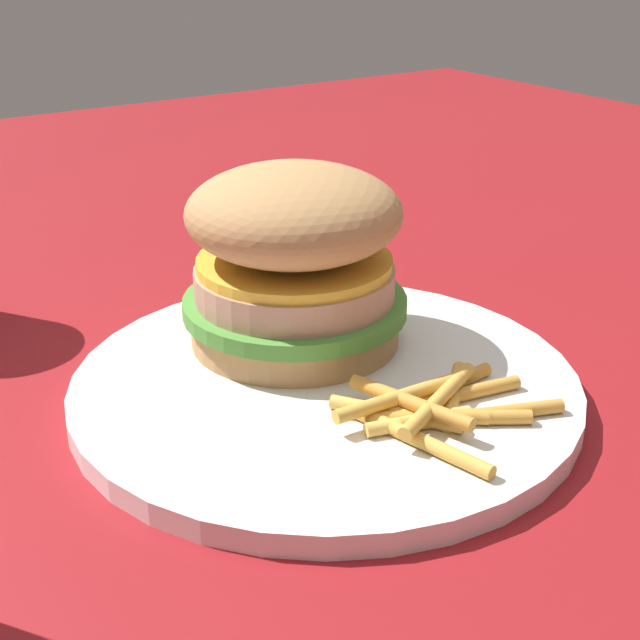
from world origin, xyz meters
The scene contains 4 objects.
ground_plane centered at (0.00, 0.00, 0.00)m, with size 1.60×1.60×0.00m, color maroon.
plate centered at (0.01, 0.00, 0.01)m, with size 0.26×0.26×0.01m, color white.
sandwich centered at (0.03, 0.05, 0.06)m, with size 0.12×0.12×0.10m.
fries_pile centered at (0.03, -0.06, 0.02)m, with size 0.10×0.09×0.01m.
Camera 1 is at (-0.21, -0.34, 0.23)m, focal length 49.97 mm.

